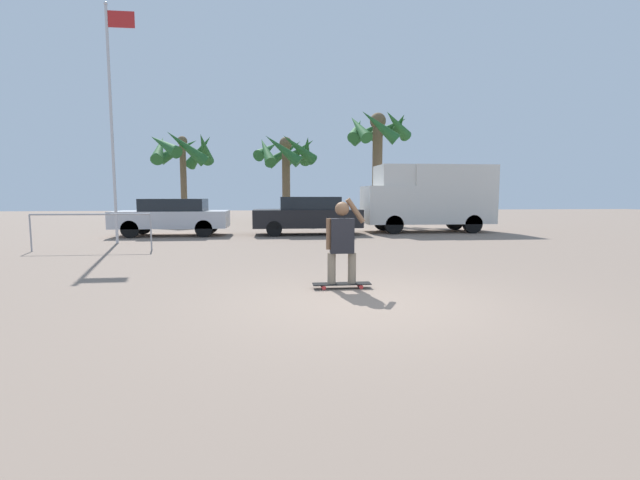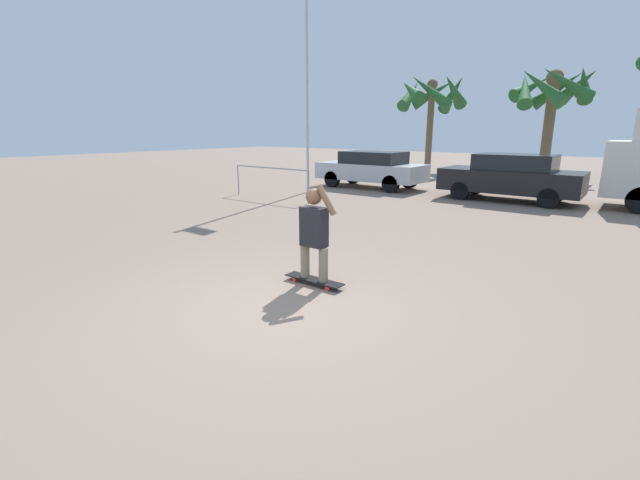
# 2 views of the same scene
# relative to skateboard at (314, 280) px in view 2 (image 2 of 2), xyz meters

# --- Properties ---
(ground_plane) EXTENTS (80.00, 80.00, 0.00)m
(ground_plane) POSITION_rel_skateboard_xyz_m (0.25, -0.99, -0.07)
(ground_plane) COLOR gray
(skateboard) EXTENTS (1.00, 0.23, 0.09)m
(skateboard) POSITION_rel_skateboard_xyz_m (0.00, 0.00, 0.00)
(skateboard) COLOR black
(skateboard) RESTS_ON ground_plane
(person_skateboarder) EXTENTS (0.67, 0.24, 1.46)m
(person_skateboarder) POSITION_rel_skateboard_xyz_m (-0.00, 0.00, 0.80)
(person_skateboarder) COLOR gray
(person_skateboarder) RESTS_ON skateboard
(parked_car_black) EXTENTS (4.33, 1.82, 1.53)m
(parked_car_black) POSITION_rel_skateboard_xyz_m (0.25, 10.24, 0.73)
(parked_car_black) COLOR black
(parked_car_black) RESTS_ON ground_plane
(parked_car_silver) EXTENTS (4.35, 1.80, 1.46)m
(parked_car_silver) POSITION_rel_skateboard_xyz_m (-5.10, 10.28, 0.71)
(parked_car_silver) COLOR black
(parked_car_silver) RESTS_ON ground_plane
(palm_tree_center_background) EXTENTS (4.01, 4.01, 5.26)m
(palm_tree_center_background) POSITION_rel_skateboard_xyz_m (-0.32, 18.93, 4.02)
(palm_tree_center_background) COLOR brown
(palm_tree_center_background) RESTS_ON ground_plane
(palm_tree_far_left) EXTENTS (3.95, 4.02, 5.28)m
(palm_tree_far_left) POSITION_rel_skateboard_xyz_m (-6.30, 18.56, 4.09)
(palm_tree_far_left) COLOR brown
(palm_tree_far_left) RESTS_ON ground_plane
(flagpole) EXTENTS (0.92, 0.12, 7.68)m
(flagpole) POSITION_rel_skateboard_xyz_m (-6.29, 7.71, 4.20)
(flagpole) COLOR #B7B7BC
(flagpole) RESTS_ON ground_plane
(plaza_railing_segment) EXTENTS (3.33, 0.05, 1.08)m
(plaza_railing_segment) POSITION_rel_skateboard_xyz_m (-6.34, 5.72, 0.80)
(plaza_railing_segment) COLOR #99999E
(plaza_railing_segment) RESTS_ON ground_plane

